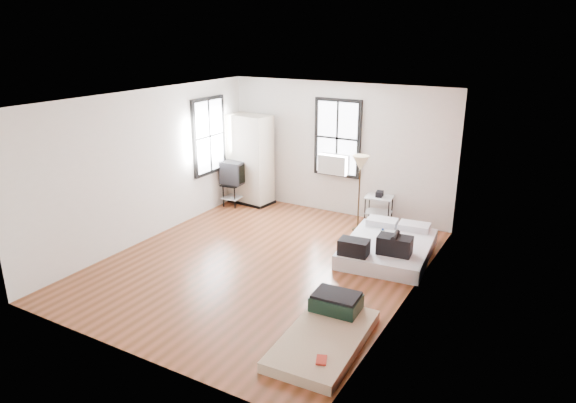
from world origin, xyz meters
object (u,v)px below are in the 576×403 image
Objects in this scene: mattress_bare at (327,330)px; floor_lamp at (360,167)px; mattress_main at (387,247)px; side_table at (379,202)px; tv_stand at (236,173)px; wardrobe at (250,160)px.

floor_lamp is (-1.09, 3.71, 1.18)m from mattress_bare.
mattress_main is at bearing 90.58° from mattress_bare.
side_table is 0.98m from floor_lamp.
side_table is at bearing 2.63° from tv_stand.
tv_stand is at bearing -121.08° from wardrobe.
floor_lamp reaches higher than mattress_bare.
tv_stand reaches higher than side_table.
floor_lamp is at bearing 130.69° from mattress_main.
tv_stand is at bearing -173.96° from side_table.
wardrobe is 2.83× the size of side_table.
side_table is 0.70× the size of tv_stand.
side_table reaches higher than mattress_main.
floor_lamp is (-0.24, -0.50, 0.81)m from side_table.
side_table is (3.07, 0.07, -0.52)m from wardrobe.
mattress_bare is 1.19× the size of floor_lamp.
wardrobe is 0.45m from tv_stand.
mattress_main is 1.69m from floor_lamp.
side_table is (-0.68, 1.37, 0.32)m from mattress_main.
floor_lamp is (-0.92, 0.87, 1.13)m from mattress_main.
mattress_bare is at bearing -73.60° from floor_lamp.
mattress_bare is 0.90× the size of wardrobe.
mattress_main is at bearing -12.58° from wardrobe.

